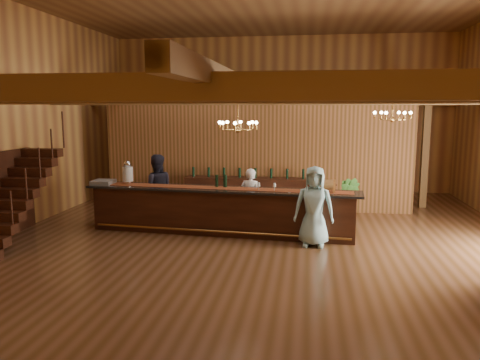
# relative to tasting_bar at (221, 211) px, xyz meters

# --- Properties ---
(floor) EXTENTS (14.00, 14.00, 0.00)m
(floor) POSITION_rel_tasting_bar_xyz_m (1.01, -0.66, -0.56)
(floor) COLOR brown
(floor) RESTS_ON ground
(wall_back) EXTENTS (12.00, 0.10, 5.50)m
(wall_back) POSITION_rel_tasting_bar_xyz_m (1.01, 6.34, 2.19)
(wall_back) COLOR #C48E42
(wall_back) RESTS_ON floor
(wall_front) EXTENTS (12.00, 0.10, 5.50)m
(wall_front) POSITION_rel_tasting_bar_xyz_m (1.01, -7.66, 2.19)
(wall_front) COLOR #C48E42
(wall_front) RESTS_ON floor
(wall_left) EXTENTS (0.10, 14.00, 5.50)m
(wall_left) POSITION_rel_tasting_bar_xyz_m (-4.99, -0.66, 2.19)
(wall_left) COLOR #C48E42
(wall_left) RESTS_ON floor
(beam_grid) EXTENTS (11.90, 13.90, 0.39)m
(beam_grid) POSITION_rel_tasting_bar_xyz_m (1.01, -0.15, 2.68)
(beam_grid) COLOR brown
(beam_grid) RESTS_ON wall_left
(support_posts) EXTENTS (9.20, 10.20, 3.20)m
(support_posts) POSITION_rel_tasting_bar_xyz_m (1.01, -1.16, 1.04)
(support_posts) COLOR brown
(support_posts) RESTS_ON floor
(partition_wall) EXTENTS (9.00, 0.18, 3.10)m
(partition_wall) POSITION_rel_tasting_bar_xyz_m (0.51, 2.84, 0.99)
(partition_wall) COLOR brown
(partition_wall) RESTS_ON floor
(staircase) EXTENTS (1.00, 2.80, 2.00)m
(staircase) POSITION_rel_tasting_bar_xyz_m (-4.44, -1.40, 0.44)
(staircase) COLOR #3F1D0F
(staircase) RESTS_ON floor
(backroom_boxes) EXTENTS (4.10, 0.60, 1.10)m
(backroom_boxes) POSITION_rel_tasting_bar_xyz_m (0.72, 4.84, -0.03)
(backroom_boxes) COLOR #3F1D0F
(backroom_boxes) RESTS_ON floor
(tasting_bar) EXTENTS (6.64, 1.33, 1.11)m
(tasting_bar) POSITION_rel_tasting_bar_xyz_m (0.00, 0.00, 0.00)
(tasting_bar) COLOR #3F1D0F
(tasting_bar) RESTS_ON floor
(beverage_dispenser) EXTENTS (0.26, 0.26, 0.60)m
(beverage_dispenser) POSITION_rel_tasting_bar_xyz_m (-2.39, 0.23, 0.83)
(beverage_dispenser) COLOR silver
(beverage_dispenser) RESTS_ON tasting_bar
(glass_rack_tray) EXTENTS (0.50, 0.50, 0.10)m
(glass_rack_tray) POSITION_rel_tasting_bar_xyz_m (-3.01, 0.17, 0.59)
(glass_rack_tray) COLOR gray
(glass_rack_tray) RESTS_ON tasting_bar
(raffle_drum) EXTENTS (0.34, 0.24, 0.30)m
(raffle_drum) POSITION_rel_tasting_bar_xyz_m (2.49, -0.24, 0.72)
(raffle_drum) COLOR #A47236
(raffle_drum) RESTS_ON tasting_bar
(bar_bottle_0) EXTENTS (0.07, 0.07, 0.30)m
(bar_bottle_0) POSITION_rel_tasting_bar_xyz_m (-0.11, 0.14, 0.69)
(bar_bottle_0) COLOR black
(bar_bottle_0) RESTS_ON tasting_bar
(bar_bottle_1) EXTENTS (0.07, 0.07, 0.30)m
(bar_bottle_1) POSITION_rel_tasting_bar_xyz_m (0.09, 0.12, 0.69)
(bar_bottle_1) COLOR black
(bar_bottle_1) RESTS_ON tasting_bar
(bar_bottle_2) EXTENTS (0.07, 0.07, 0.30)m
(bar_bottle_2) POSITION_rel_tasting_bar_xyz_m (0.10, 0.12, 0.69)
(bar_bottle_2) COLOR black
(bar_bottle_2) RESTS_ON tasting_bar
(backbar_shelf) EXTENTS (3.57, 0.57, 1.00)m
(backbar_shelf) POSITION_rel_tasting_bar_xyz_m (0.34, 2.40, -0.06)
(backbar_shelf) COLOR #3F1D0F
(backbar_shelf) RESTS_ON floor
(chandelier_left) EXTENTS (0.80, 0.80, 0.72)m
(chandelier_left) POSITION_rel_tasting_bar_xyz_m (0.60, -1.18, 2.08)
(chandelier_left) COLOR #A27335
(chandelier_left) RESTS_ON beam_grid
(chandelier_right) EXTENTS (0.80, 0.80, 0.53)m
(chandelier_right) POSITION_rel_tasting_bar_xyz_m (3.86, -0.03, 2.27)
(chandelier_right) COLOR #A27335
(chandelier_right) RESTS_ON beam_grid
(bartender) EXTENTS (0.61, 0.46, 1.51)m
(bartender) POSITION_rel_tasting_bar_xyz_m (0.64, 0.63, 0.20)
(bartender) COLOR white
(bartender) RESTS_ON floor
(staff_second) EXTENTS (1.05, 0.93, 1.80)m
(staff_second) POSITION_rel_tasting_bar_xyz_m (-1.84, 0.79, 0.34)
(staff_second) COLOR #1F1E2C
(staff_second) RESTS_ON floor
(guest) EXTENTS (0.89, 0.61, 1.76)m
(guest) POSITION_rel_tasting_bar_xyz_m (2.19, -0.71, 0.32)
(guest) COLOR #96C5CA
(guest) RESTS_ON floor
(floor_plant) EXTENTS (0.77, 0.69, 1.19)m
(floor_plant) POSITION_rel_tasting_bar_xyz_m (3.07, 1.68, 0.04)
(floor_plant) COLOR #2F6422
(floor_plant) RESTS_ON floor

